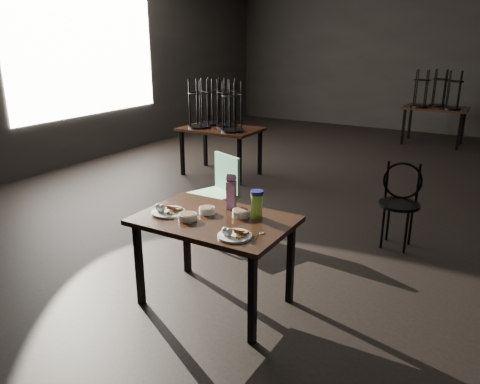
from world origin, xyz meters
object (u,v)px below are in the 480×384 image
Objects in this scene: juice_carton at (231,193)px; water_bottle at (257,204)px; bentwood_chair at (400,198)px; school_chair at (218,189)px; main_table at (214,227)px.

juice_carton is 1.30× the size of water_bottle.
school_chair is (-1.73, -0.78, 0.03)m from bentwood_chair.
school_chair is (-0.99, 0.98, -0.32)m from water_bottle.
juice_carton is 1.19m from school_chair.
bentwood_chair reaches higher than main_table.
bentwood_chair is at bearing 62.26° from main_table.
juice_carton reaches higher than school_chair.
water_bottle is (0.28, -0.09, -0.02)m from juice_carton.
juice_carton is 0.33× the size of bentwood_chair.
bentwood_chair is at bearing 67.22° from water_bottle.
main_table is at bearing -147.54° from water_bottle.
school_chair is at bearing 135.36° from water_bottle.
school_chair is (-0.71, 1.16, -0.13)m from main_table.
juice_carton is 0.30m from water_bottle.
bentwood_chair is 1.90m from school_chair.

